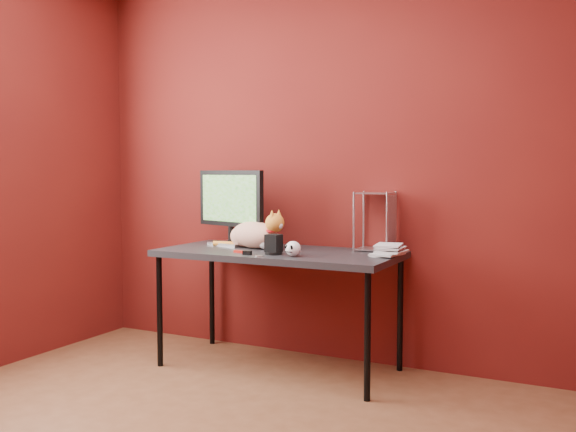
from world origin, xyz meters
The scene contains 11 objects.
room centered at (0.00, 0.00, 1.45)m, with size 3.52×3.52×2.61m.
desk centered at (-0.15, 1.37, 0.70)m, with size 1.50×0.70×0.75m.
monitor centered at (-0.57, 1.49, 1.03)m, with size 0.57×0.25×0.50m.
cat centered at (-0.35, 1.42, 0.84)m, with size 0.55×0.29×0.26m.
skull_mug centered at (0.05, 1.16, 0.80)m, with size 0.09×0.10×0.09m.
speaker centered at (-0.09, 1.20, 0.81)m, with size 0.11×0.11×0.12m.
book_stack centered at (0.48, 1.45, 1.15)m, with size 0.18×0.22×0.80m.
wire_rack centered at (0.39, 1.65, 0.94)m, with size 0.23×0.19×0.37m.
pocket_knife centered at (-0.31, 1.16, 0.76)m, with size 0.08×0.02×0.02m, color #AB160D.
black_gadget centered at (-0.22, 1.11, 0.76)m, with size 0.05×0.03×0.02m, color black.
washer centered at (-0.13, 1.08, 0.75)m, with size 0.05×0.05×0.00m, color #A6A7AB.
Camera 1 is at (1.70, -2.16, 1.25)m, focal length 40.00 mm.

